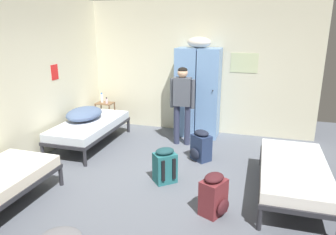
# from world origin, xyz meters

# --- Properties ---
(ground_plane) EXTENTS (8.07, 8.07, 0.00)m
(ground_plane) POSITION_xyz_m (0.00, 0.00, 0.00)
(ground_plane) COLOR #565B66
(room_backdrop) EXTENTS (4.92, 5.10, 2.81)m
(room_backdrop) POSITION_xyz_m (-1.23, 1.26, 1.40)
(room_backdrop) COLOR beige
(room_backdrop) RESTS_ON ground_plane
(locker_bank) EXTENTS (0.90, 0.55, 2.07)m
(locker_bank) POSITION_xyz_m (0.06, 2.24, 0.97)
(locker_bank) COLOR #6B93C6
(locker_bank) RESTS_ON ground_plane
(shelf_unit) EXTENTS (0.38, 0.30, 0.57)m
(shelf_unit) POSITION_xyz_m (-2.10, 2.21, 0.35)
(shelf_unit) COLOR brown
(shelf_unit) RESTS_ON ground_plane
(bed_right) EXTENTS (0.90, 1.90, 0.49)m
(bed_right) POSITION_xyz_m (1.85, 0.10, 0.38)
(bed_right) COLOR #28282D
(bed_right) RESTS_ON ground_plane
(bed_left_rear) EXTENTS (0.90, 1.90, 0.49)m
(bed_left_rear) POSITION_xyz_m (-1.85, 1.06, 0.38)
(bed_left_rear) COLOR #28282D
(bed_left_rear) RESTS_ON ground_plane
(bedding_heap) EXTENTS (0.63, 0.86, 0.23)m
(bedding_heap) POSITION_xyz_m (-2.00, 1.15, 0.61)
(bedding_heap) COLOR slate
(bedding_heap) RESTS_ON bed_left_rear
(person_traveler) EXTENTS (0.49, 0.21, 1.54)m
(person_traveler) POSITION_xyz_m (-0.12, 1.62, 0.93)
(person_traveler) COLOR #2D334C
(person_traveler) RESTS_ON ground_plane
(water_bottle) EXTENTS (0.06, 0.06, 0.23)m
(water_bottle) POSITION_xyz_m (-2.18, 2.23, 0.67)
(water_bottle) COLOR white
(water_bottle) RESTS_ON shelf_unit
(lotion_bottle) EXTENTS (0.06, 0.06, 0.14)m
(lotion_bottle) POSITION_xyz_m (-2.03, 2.17, 0.63)
(lotion_bottle) COLOR beige
(lotion_bottle) RESTS_ON shelf_unit
(backpack_teal) EXTENTS (0.41, 0.42, 0.55)m
(backpack_teal) POSITION_xyz_m (0.02, 0.01, 0.26)
(backpack_teal) COLOR #23666B
(backpack_teal) RESTS_ON ground_plane
(backpack_maroon) EXTENTS (0.40, 0.39, 0.55)m
(backpack_maroon) POSITION_xyz_m (0.87, -0.64, 0.26)
(backpack_maroon) COLOR maroon
(backpack_maroon) RESTS_ON ground_plane
(backpack_navy) EXTENTS (0.41, 0.42, 0.55)m
(backpack_navy) POSITION_xyz_m (0.39, 0.95, 0.26)
(backpack_navy) COLOR navy
(backpack_navy) RESTS_ON ground_plane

